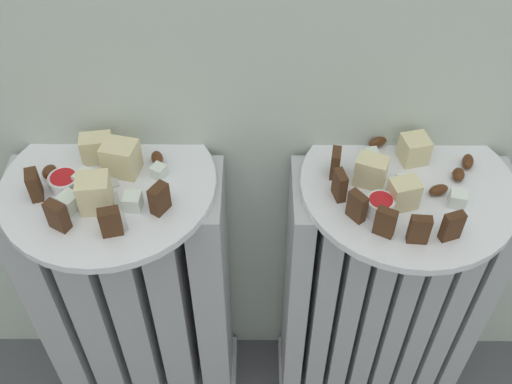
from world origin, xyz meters
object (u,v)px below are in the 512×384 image
Objects in this scene: plate_right at (406,186)px; plate_left at (107,185)px; radiator_right at (376,300)px; jam_bowl_left at (62,181)px; radiator_left at (136,299)px; jam_bowl_right at (378,205)px; fork at (113,198)px.

plate_left is at bearing 180.00° from plate_right.
radiator_right is at bearing 0.00° from plate_right.
plate_right is 7.09× the size of jam_bowl_left.
radiator_left is at bearing 0.00° from plate_left.
jam_bowl_left is at bearing -169.94° from radiator_left.
jam_bowl_right reaches higher than radiator_left.
jam_bowl_left reaches higher than plate_left.
fork is at bearing -175.35° from plate_right.
plate_left is 8.06× the size of jam_bowl_right.
plate_right is at bearing 0.00° from plate_left.
radiator_right is 0.50m from fork.
jam_bowl_right is (-0.05, -0.06, 0.02)m from plate_right.
fork is at bearing -63.75° from radiator_left.
radiator_left is 0.51m from plate_right.
jam_bowl_right reaches higher than plate_left.
jam_bowl_left is at bearing -169.94° from plate_left.
jam_bowl_right is at bearing -3.75° from fork.
plate_left is (0.00, 0.00, 0.29)m from radiator_left.
radiator_left is 1.82× the size of plate_left.
jam_bowl_left is (-0.48, -0.01, 0.02)m from plate_right.
jam_bowl_right reaches higher than jam_bowl_left.
plate_right is (0.42, 0.00, 0.00)m from plate_left.
jam_bowl_left reaches higher than radiator_left.
plate_left is 1.00× the size of plate_right.
radiator_right is 0.29m from plate_right.
radiator_left is 0.30m from fork.
radiator_right is at bearing 0.00° from plate_left.
plate_right is at bearing 0.00° from radiator_right.
jam_bowl_right reaches higher than fork.
fork is (0.02, -0.03, 0.29)m from radiator_left.
plate_left is at bearing 180.00° from radiator_right.
radiator_left is at bearing 180.00° from plate_right.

